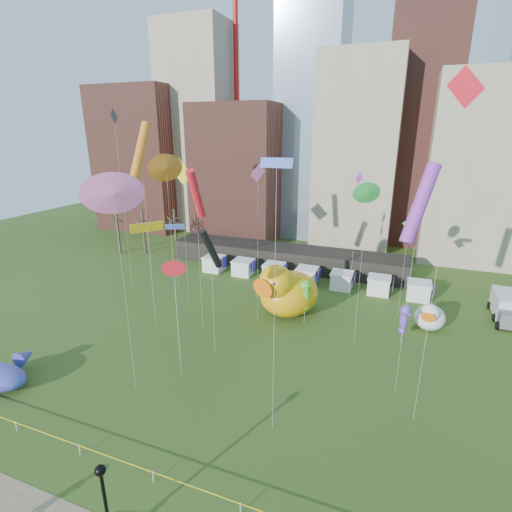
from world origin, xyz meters
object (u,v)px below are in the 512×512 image
at_px(whale_inflatable, 0,375).
at_px(seahorse_purple, 404,317).
at_px(big_duck, 286,291).
at_px(seahorse_green, 305,293).
at_px(small_duck, 430,317).
at_px(lamppost, 104,496).
at_px(box_truck, 506,307).

bearing_deg(whale_inflatable, seahorse_purple, 27.77).
relative_size(seahorse_purple, whale_inflatable, 0.61).
distance_m(big_duck, seahorse_green, 2.86).
relative_size(big_duck, small_duck, 2.07).
bearing_deg(whale_inflatable, seahorse_green, 39.45).
relative_size(lamppost, box_truck, 0.79).
bearing_deg(lamppost, seahorse_purple, 62.87).
distance_m(seahorse_purple, lamppost, 30.93).
distance_m(seahorse_purple, whale_inflatable, 38.11).
bearing_deg(seahorse_green, small_duck, -1.87).
distance_m(seahorse_green, box_truck, 24.04).
bearing_deg(lamppost, big_duck, 88.06).
relative_size(seahorse_green, whale_inflatable, 0.75).
bearing_deg(seahorse_green, big_duck, 138.70).
xyz_separation_m(big_duck, whale_inflatable, (-19.18, -21.87, -2.01)).
xyz_separation_m(small_duck, box_truck, (8.54, 6.13, -0.08)).
xyz_separation_m(seahorse_purple, lamppost, (-14.10, -27.52, 0.37)).
xyz_separation_m(small_duck, whale_inflatable, (-35.06, -24.26, -0.46)).
bearing_deg(seahorse_purple, small_duck, 30.97).
relative_size(small_duck, lamppost, 0.87).
distance_m(small_duck, lamppost, 35.88).
bearing_deg(small_duck, big_duck, -161.91).
bearing_deg(whale_inflatable, lamppost, -26.25).
distance_m(small_duck, seahorse_purple, 5.13).
distance_m(big_duck, lamppost, 29.25).
distance_m(seahorse_green, lamppost, 28.30).
relative_size(seahorse_green, lamppost, 0.98).
height_order(small_duck, whale_inflatable, small_duck).
height_order(seahorse_purple, whale_inflatable, seahorse_purple).
relative_size(seahorse_green, seahorse_purple, 1.24).
xyz_separation_m(seahorse_green, box_truck, (21.89, 9.67, -2.28)).
xyz_separation_m(small_duck, seahorse_purple, (-2.77, -4.09, 1.37)).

